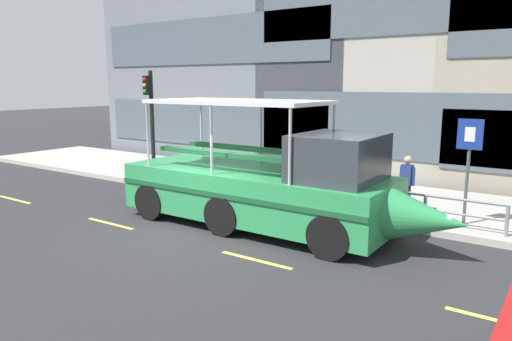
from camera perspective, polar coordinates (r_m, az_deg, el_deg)
The scene contains 10 objects.
ground_plane at distance 12.40m, azimuth -7.19°, elevation -7.28°, with size 120.00×120.00×0.00m, color #2B2B2D.
sidewalk at distance 16.82m, azimuth 5.56°, elevation -2.22°, with size 32.00×4.80×0.18m, color #A8A59E.
curb_edge at distance 14.74m, azimuth 0.85°, elevation -3.97°, with size 32.00×0.18×0.18m, color #B2ADA3.
lane_centreline at distance 11.85m, azimuth -9.72°, elevation -8.17°, with size 25.80×0.12×0.01m.
curb_guardrail at distance 14.38m, azimuth 4.90°, elevation -1.85°, with size 11.46×0.09×0.78m.
traffic_light_pole at distance 18.75m, azimuth -12.53°, elevation 6.74°, with size 0.24×0.46×4.05m.
parking_sign at distance 13.03m, azimuth 24.15°, elevation 1.85°, with size 0.60×0.12×2.70m.
duck_tour_boat at distance 12.27m, azimuth 1.91°, elevation -2.01°, with size 9.11×2.60×3.32m.
pedestrian_near_bow at distance 13.76m, azimuth 17.65°, elevation -0.95°, with size 0.45×0.25×1.62m.
pedestrian_mid_left at distance 14.46m, azimuth 9.94°, elevation -0.09°, with size 0.47×0.22×1.62m.
Camera 1 is at (7.89, -8.79, 3.74)m, focal length 33.37 mm.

